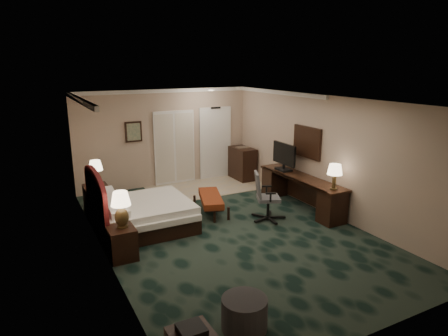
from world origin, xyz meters
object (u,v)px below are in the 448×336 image
nightstand_far (97,199)px  minibar (242,163)px  bed (145,215)px  lamp_far (96,173)px  desk_chair (268,196)px  ottoman (244,313)px  bed_bench (211,204)px  tv (284,157)px  nightstand_near (122,243)px  desk (301,192)px  lamp_near (121,210)px

nightstand_far → minibar: (4.41, 0.90, 0.15)m
bed → lamp_far: size_ratio=3.07×
desk_chair → minibar: 3.27m
nightstand_far → desk_chair: desk_chair is taller
nightstand_far → lamp_far: (0.03, -0.01, 0.63)m
ottoman → desk_chair: 3.86m
bed → minibar: bearing=31.6°
nightstand_far → lamp_far: 0.63m
bed_bench → tv: bearing=18.8°
bed → minibar: (3.68, 2.26, 0.19)m
bed → nightstand_near: bed is taller
bed → nightstand_far: bearing=118.2°
bed → bed_bench: bearing=4.6°
lamp_far → bed_bench: size_ratio=0.46×
nightstand_far → lamp_far: bearing=-24.6°
desk → minibar: (0.01, 2.78, 0.09)m
nightstand_far → desk_chair: 3.94m
nightstand_far → bed_bench: 2.64m
lamp_near → minibar: size_ratio=0.69×
ottoman → minibar: size_ratio=0.64×
bed → tv: 3.72m
bed → desk_chair: (2.55, -0.81, 0.26)m
bed_bench → desk_chair: bearing=-25.6°
lamp_far → desk_chair: bearing=-33.5°
bed → bed_bench: 1.60m
bed → nightstand_near: (-0.77, -1.13, -0.00)m
lamp_far → lamp_near: bearing=-90.6°
nightstand_far → lamp_far: lamp_far is taller
bed → desk: bearing=-8.1°
lamp_near → ottoman: (0.90, -2.73, -0.69)m
desk_chair → minibar: (1.13, 3.07, -0.07)m
lamp_near → ottoman: lamp_near is taller
desk → nightstand_near: bearing=-172.3°
ottoman → desk_chair: bearing=51.7°
nightstand_near → bed_bench: size_ratio=0.45×
desk → lamp_far: bearing=156.8°
lamp_near → desk_chair: (3.28, 0.29, -0.36)m
ottoman → desk: bearing=43.3°
lamp_near → lamp_far: bearing=89.4°
nightstand_near → minibar: size_ratio=0.61×
minibar → nightstand_far: bearing=-168.5°
desk → desk_chair: bearing=-165.7°
bed → minibar: size_ratio=1.92×
desk → minibar: bearing=89.8°
nightstand_near → lamp_near: bearing=42.6°
bed → nightstand_far: nightstand_far is taller
bed → nightstand_far: (-0.73, 1.36, 0.04)m
nightstand_near → bed: bearing=55.8°
nightstand_near → minibar: minibar is taller
bed_bench → minibar: 3.00m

